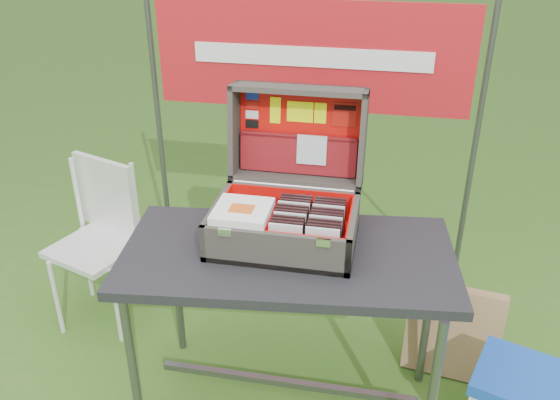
% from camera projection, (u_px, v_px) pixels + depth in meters
% --- Properties ---
extents(table, '(1.34, 0.78, 0.80)m').
position_uv_depth(table, '(287.00, 333.00, 2.46)').
color(table, black).
rests_on(table, ground).
extents(table_top, '(1.34, 0.78, 0.04)m').
position_uv_depth(table_top, '(288.00, 256.00, 2.29)').
color(table_top, black).
rests_on(table_top, ground).
extents(table_leg_fl, '(0.04, 0.04, 0.76)m').
position_uv_depth(table_leg_fl, '(132.00, 360.00, 2.35)').
color(table_leg_fl, '#59595B').
rests_on(table_leg_fl, ground).
extents(table_leg_bl, '(0.04, 0.04, 0.76)m').
position_uv_depth(table_leg_bl, '(177.00, 285.00, 2.80)').
color(table_leg_bl, '#59595B').
rests_on(table_leg_bl, ground).
extents(table_leg_br, '(0.04, 0.04, 0.76)m').
position_uv_depth(table_leg_br, '(428.00, 315.00, 2.60)').
color(table_leg_br, '#59595B').
rests_on(table_leg_br, ground).
extents(table_brace, '(1.13, 0.03, 0.03)m').
position_uv_depth(table_brace, '(287.00, 383.00, 2.59)').
color(table_brace, '#59595B').
rests_on(table_brace, ground).
extents(suitcase, '(0.56, 0.56, 0.54)m').
position_uv_depth(suitcase, '(287.00, 174.00, 2.27)').
color(suitcase, '#534D44').
rests_on(suitcase, table).
extents(suitcase_base_bottom, '(0.56, 0.40, 0.02)m').
position_uv_depth(suitcase_base_bottom, '(284.00, 240.00, 2.34)').
color(suitcase_base_bottom, '#534D44').
rests_on(suitcase_base_bottom, table_top).
extents(suitcase_base_wall_front, '(0.56, 0.02, 0.15)m').
position_uv_depth(suitcase_base_wall_front, '(274.00, 251.00, 2.14)').
color(suitcase_base_wall_front, '#534D44').
rests_on(suitcase_base_wall_front, table_top).
extents(suitcase_base_wall_back, '(0.56, 0.02, 0.15)m').
position_uv_depth(suitcase_base_wall_back, '(292.00, 204.00, 2.47)').
color(suitcase_base_wall_back, '#534D44').
rests_on(suitcase_base_wall_back, table_top).
extents(suitcase_base_wall_left, '(0.02, 0.40, 0.15)m').
position_uv_depth(suitcase_base_wall_left, '(218.00, 219.00, 2.35)').
color(suitcase_base_wall_left, '#534D44').
rests_on(suitcase_base_wall_left, table_top).
extents(suitcase_base_wall_right, '(0.02, 0.40, 0.15)m').
position_uv_depth(suitcase_base_wall_right, '(353.00, 233.00, 2.26)').
color(suitcase_base_wall_right, '#534D44').
rests_on(suitcase_base_wall_right, table_top).
extents(suitcase_liner_floor, '(0.51, 0.35, 0.01)m').
position_uv_depth(suitcase_liner_floor, '(284.00, 237.00, 2.33)').
color(suitcase_liner_floor, '#F00602').
rests_on(suitcase_liner_floor, suitcase_base_bottom).
extents(suitcase_latch_left, '(0.05, 0.01, 0.03)m').
position_uv_depth(suitcase_latch_left, '(225.00, 233.00, 2.13)').
color(suitcase_latch_left, silver).
rests_on(suitcase_latch_left, suitcase_base_wall_front).
extents(suitcase_latch_right, '(0.05, 0.01, 0.03)m').
position_uv_depth(suitcase_latch_right, '(323.00, 243.00, 2.07)').
color(suitcase_latch_right, silver).
rests_on(suitcase_latch_right, suitcase_base_wall_front).
extents(suitcase_hinge, '(0.50, 0.02, 0.02)m').
position_uv_depth(suitcase_hinge, '(293.00, 186.00, 2.44)').
color(suitcase_hinge, silver).
rests_on(suitcase_hinge, suitcase_base_wall_back).
extents(suitcase_lid_back, '(0.56, 0.07, 0.40)m').
position_uv_depth(suitcase_lid_back, '(300.00, 131.00, 2.50)').
color(suitcase_lid_back, '#534D44').
rests_on(suitcase_lid_back, suitcase_base_wall_back).
extents(suitcase_lid_rim_far, '(0.56, 0.15, 0.04)m').
position_uv_depth(suitcase_lid_rim_far, '(299.00, 89.00, 2.37)').
color(suitcase_lid_rim_far, '#534D44').
rests_on(suitcase_lid_rim_far, suitcase_lid_back).
extents(suitcase_lid_rim_near, '(0.56, 0.15, 0.04)m').
position_uv_depth(suitcase_lid_rim_near, '(296.00, 178.00, 2.51)').
color(suitcase_lid_rim_near, '#534D44').
rests_on(suitcase_lid_rim_near, suitcase_lid_back).
extents(suitcase_lid_rim_left, '(0.02, 0.20, 0.41)m').
position_uv_depth(suitcase_lid_rim_left, '(235.00, 130.00, 2.49)').
color(suitcase_lid_rim_left, '#534D44').
rests_on(suitcase_lid_rim_left, suitcase_lid_back).
extents(suitcase_lid_rim_right, '(0.02, 0.20, 0.41)m').
position_uv_depth(suitcase_lid_rim_right, '(363.00, 140.00, 2.40)').
color(suitcase_lid_rim_right, '#534D44').
rests_on(suitcase_lid_rim_right, suitcase_lid_back).
extents(suitcase_lid_liner, '(0.51, 0.05, 0.35)m').
position_uv_depth(suitcase_lid_liner, '(300.00, 132.00, 2.49)').
color(suitcase_lid_liner, '#F00602').
rests_on(suitcase_lid_liner, suitcase_lid_back).
extents(suitcase_liner_wall_front, '(0.51, 0.01, 0.13)m').
position_uv_depth(suitcase_liner_wall_front, '(275.00, 247.00, 2.15)').
color(suitcase_liner_wall_front, '#F00602').
rests_on(suitcase_liner_wall_front, suitcase_base_bottom).
extents(suitcase_liner_wall_back, '(0.51, 0.01, 0.13)m').
position_uv_depth(suitcase_liner_wall_back, '(292.00, 203.00, 2.45)').
color(suitcase_liner_wall_back, '#F00602').
rests_on(suitcase_liner_wall_back, suitcase_base_bottom).
extents(suitcase_liner_wall_left, '(0.01, 0.35, 0.13)m').
position_uv_depth(suitcase_liner_wall_left, '(221.00, 217.00, 2.34)').
color(suitcase_liner_wall_left, '#F00602').
rests_on(suitcase_liner_wall_left, suitcase_base_bottom).
extents(suitcase_liner_wall_right, '(0.01, 0.35, 0.13)m').
position_uv_depth(suitcase_liner_wall_right, '(349.00, 230.00, 2.26)').
color(suitcase_liner_wall_right, '#F00602').
rests_on(suitcase_liner_wall_right, suitcase_base_bottom).
extents(suitcase_lid_pocket, '(0.49, 0.05, 0.16)m').
position_uv_depth(suitcase_lid_pocket, '(298.00, 155.00, 2.50)').
color(suitcase_lid_pocket, maroon).
rests_on(suitcase_lid_pocket, suitcase_lid_liner).
extents(suitcase_pocket_edge, '(0.48, 0.02, 0.02)m').
position_uv_depth(suitcase_pocket_edge, '(298.00, 137.00, 2.47)').
color(suitcase_pocket_edge, maroon).
rests_on(suitcase_pocket_edge, suitcase_lid_pocket).
extents(suitcase_pocket_cd, '(0.12, 0.02, 0.12)m').
position_uv_depth(suitcase_pocket_cd, '(312.00, 150.00, 2.47)').
color(suitcase_pocket_cd, silver).
rests_on(suitcase_pocket_cd, suitcase_lid_pocket).
extents(lid_sticker_cc_a, '(0.05, 0.01, 0.03)m').
position_uv_depth(lid_sticker_cc_a, '(252.00, 96.00, 2.47)').
color(lid_sticker_cc_a, '#1933B2').
rests_on(lid_sticker_cc_a, suitcase_lid_liner).
extents(lid_sticker_cc_b, '(0.05, 0.01, 0.03)m').
position_uv_depth(lid_sticker_cc_b, '(252.00, 105.00, 2.48)').
color(lid_sticker_cc_b, '#B3140D').
rests_on(lid_sticker_cc_b, suitcase_lid_liner).
extents(lid_sticker_cc_c, '(0.05, 0.01, 0.03)m').
position_uv_depth(lid_sticker_cc_c, '(252.00, 115.00, 2.50)').
color(lid_sticker_cc_c, white).
rests_on(lid_sticker_cc_c, suitcase_lid_liner).
extents(lid_sticker_cc_d, '(0.05, 0.01, 0.03)m').
position_uv_depth(lid_sticker_cc_d, '(252.00, 124.00, 2.51)').
color(lid_sticker_cc_d, black).
rests_on(lid_sticker_cc_d, suitcase_lid_liner).
extents(lid_card_neon_tall, '(0.04, 0.02, 0.11)m').
position_uv_depth(lid_card_neon_tall, '(275.00, 110.00, 2.47)').
color(lid_card_neon_tall, '#EBFE06').
rests_on(lid_card_neon_tall, suitcase_lid_liner).
extents(lid_card_neon_main, '(0.11, 0.01, 0.08)m').
position_uv_depth(lid_card_neon_main, '(300.00, 112.00, 2.45)').
color(lid_card_neon_main, '#EBFE06').
rests_on(lid_card_neon_main, suitcase_lid_liner).
extents(lid_card_neon_small, '(0.05, 0.01, 0.08)m').
position_uv_depth(lid_card_neon_small, '(320.00, 113.00, 2.44)').
color(lid_card_neon_small, '#EBFE06').
rests_on(lid_card_neon_small, suitcase_lid_liner).
extents(lid_sticker_band, '(0.10, 0.01, 0.10)m').
position_uv_depth(lid_sticker_band, '(345.00, 115.00, 2.42)').
color(lid_sticker_band, '#B3140D').
rests_on(lid_sticker_band, suitcase_lid_liner).
extents(lid_sticker_band_bar, '(0.09, 0.01, 0.02)m').
position_uv_depth(lid_sticker_band_bar, '(345.00, 108.00, 2.41)').
color(lid_sticker_band_bar, black).
rests_on(lid_sticker_band_bar, suitcase_lid_liner).
extents(cd_left_0, '(0.12, 0.01, 0.14)m').
position_uv_depth(cd_left_0, '(285.00, 242.00, 2.16)').
color(cd_left_0, silver).
rests_on(cd_left_0, suitcase_liner_floor).
extents(cd_left_1, '(0.12, 0.01, 0.14)m').
position_uv_depth(cd_left_1, '(286.00, 239.00, 2.17)').
color(cd_left_1, black).
rests_on(cd_left_1, suitcase_liner_floor).
extents(cd_left_2, '(0.12, 0.01, 0.14)m').
position_uv_depth(cd_left_2, '(288.00, 235.00, 2.19)').
color(cd_left_2, black).
rests_on(cd_left_2, suitcase_liner_floor).
extents(cd_left_3, '(0.12, 0.01, 0.14)m').
position_uv_depth(cd_left_3, '(289.00, 233.00, 2.21)').
color(cd_left_3, black).
rests_on(cd_left_3, suitcase_liner_floor).
extents(cd_left_4, '(0.12, 0.01, 0.14)m').
position_uv_depth(cd_left_4, '(290.00, 230.00, 2.23)').
color(cd_left_4, silver).
rests_on(cd_left_4, suitcase_liner_floor).
extents(cd_left_5, '(0.12, 0.01, 0.14)m').
position_uv_depth(cd_left_5, '(291.00, 227.00, 2.25)').
color(cd_left_5, black).
rests_on(cd_left_5, suitcase_liner_floor).
extents(cd_left_6, '(0.12, 0.01, 0.14)m').
position_uv_depth(cd_left_6, '(292.00, 224.00, 2.27)').
color(cd_left_6, black).
rests_on(cd_left_6, suitcase_liner_floor).
extents(cd_left_7, '(0.12, 0.01, 0.14)m').
position_uv_depth(cd_left_7, '(293.00, 221.00, 2.29)').
color(cd_left_7, black).
rests_on(cd_left_7, suitcase_liner_floor).
extents(cd_left_8, '(0.12, 0.01, 0.14)m').
position_uv_depth(cd_left_8, '(294.00, 218.00, 2.31)').
color(cd_left_8, silver).
rests_on(cd_left_8, suitcase_liner_floor).
extents(cd_left_9, '(0.12, 0.01, 0.14)m').
position_uv_depth(cd_left_9, '(295.00, 216.00, 2.33)').
color(cd_left_9, black).
rests_on(cd_left_9, suitcase_liner_floor).
extents(cd_left_10, '(0.12, 0.01, 0.14)m').
position_uv_depth(cd_left_10, '(296.00, 213.00, 2.35)').
color(cd_left_10, black).
rests_on(cd_left_10, suitcase_liner_floor).
extents(cd_left_11, '(0.12, 0.01, 0.14)m').
position_uv_depth(cd_left_11, '(297.00, 210.00, 2.37)').
color(cd_left_11, black).
rests_on(cd_left_11, suitcase_liner_floor).
extents(cd_right_0, '(0.12, 0.01, 0.14)m').
position_uv_depth(cd_right_0, '(322.00, 245.00, 2.13)').
color(cd_right_0, silver).
rests_on(cd_right_0, suitcase_liner_floor).
extents(cd_right_1, '(0.12, 0.01, 0.14)m').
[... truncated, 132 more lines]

